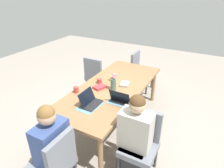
{
  "coord_description": "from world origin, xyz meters",
  "views": [
    {
      "loc": [
        -2.6,
        -1.39,
        2.31
      ],
      "look_at": [
        0.0,
        0.0,
        0.79
      ],
      "focal_mm": 31.65,
      "sensor_mm": 36.0,
      "label": 1
    }
  ],
  "objects": [
    {
      "name": "book_red_cover",
      "position": [
        -0.14,
        0.16,
        0.76
      ],
      "size": [
        0.23,
        0.2,
        0.04
      ],
      "primitive_type": "cube",
      "rotation": [
        0.0,
        0.0,
        -0.34
      ],
      "color": "#B73338",
      "rests_on": "dining_table"
    },
    {
      "name": "book_blue_cover",
      "position": [
        0.16,
        -0.16,
        0.76
      ],
      "size": [
        0.23,
        0.18,
        0.04
      ],
      "primitive_type": "cube",
      "rotation": [
        0.0,
        0.0,
        0.24
      ],
      "color": "#B2A38E",
      "rests_on": "dining_table"
    },
    {
      "name": "person_head_left_left_mid",
      "position": [
        -1.45,
        0.0,
        0.53
      ],
      "size": [
        0.4,
        0.36,
        1.19
      ],
      "color": "#2D2D33",
      "rests_on": "ground_plane"
    },
    {
      "name": "chair_far_right_near",
      "position": [
        0.74,
        0.8,
        0.5
      ],
      "size": [
        0.44,
        0.44,
        0.9
      ],
      "color": "slate",
      "rests_on": "ground_plane"
    },
    {
      "name": "chair_near_left_near",
      "position": [
        -0.72,
        -0.82,
        0.5
      ],
      "size": [
        0.44,
        0.44,
        0.9
      ],
      "color": "slate",
      "rests_on": "ground_plane"
    },
    {
      "name": "laptop_head_left_left_mid",
      "position": [
        -0.63,
        0.02,
        0.78
      ],
      "size": [
        0.32,
        0.22,
        0.2
      ],
      "color": "black",
      "rests_on": "dining_table"
    },
    {
      "name": "placemat_head_left_left_mid",
      "position": [
        -0.68,
        0.0,
        0.74
      ],
      "size": [
        0.37,
        0.27,
        0.0
      ],
      "primitive_type": "cube",
      "rotation": [
        0.0,
        0.0,
        -0.04
      ],
      "color": "slate",
      "rests_on": "dining_table"
    },
    {
      "name": "placemat_near_left_near",
      "position": [
        -0.36,
        -0.34,
        0.74
      ],
      "size": [
        0.27,
        0.37,
        0.0
      ],
      "primitive_type": "cube",
      "rotation": [
        0.0,
        0.0,
        1.61
      ],
      "color": "slate",
      "rests_on": "dining_table"
    },
    {
      "name": "flower_vase",
      "position": [
        -0.08,
        -0.07,
        0.87
      ],
      "size": [
        0.09,
        0.09,
        0.29
      ],
      "color": "#4C6B60",
      "rests_on": "dining_table"
    },
    {
      "name": "chair_head_right_left_far",
      "position": [
        1.46,
        0.05,
        0.5
      ],
      "size": [
        0.44,
        0.44,
        0.9
      ],
      "color": "slate",
      "rests_on": "ground_plane"
    },
    {
      "name": "coffee_mug_near_left",
      "position": [
        -0.44,
        0.41,
        0.79
      ],
      "size": [
        0.08,
        0.08,
        0.1
      ],
      "primitive_type": "cylinder",
      "color": "#AD3D38",
      "rests_on": "dining_table"
    },
    {
      "name": "coffee_mug_near_right",
      "position": [
        0.01,
        0.26,
        0.78
      ],
      "size": [
        0.09,
        0.09,
        0.09
      ],
      "primitive_type": "cylinder",
      "color": "#AD3D38",
      "rests_on": "dining_table"
    },
    {
      "name": "chair_head_left_left_mid",
      "position": [
        -1.51,
        -0.07,
        0.5
      ],
      "size": [
        0.44,
        0.44,
        0.9
      ],
      "color": "slate",
      "rests_on": "ground_plane"
    },
    {
      "name": "laptop_near_left_near",
      "position": [
        -0.36,
        -0.34,
        0.78
      ],
      "size": [
        0.22,
        0.32,
        0.21
      ],
      "color": "black",
      "rests_on": "dining_table"
    },
    {
      "name": "person_near_left_near",
      "position": [
        -0.8,
        -0.76,
        0.53
      ],
      "size": [
        0.36,
        0.4,
        1.19
      ],
      "color": "#2D2D33",
      "rests_on": "ground_plane"
    },
    {
      "name": "ground_plane",
      "position": [
        0.0,
        0.0,
        0.0
      ],
      "size": [
        10.0,
        10.0,
        0.0
      ],
      "primitive_type": "plane",
      "color": "gray"
    },
    {
      "name": "coffee_mug_centre_left",
      "position": [
        0.2,
        0.11,
        0.79
      ],
      "size": [
        0.08,
        0.08,
        0.09
      ],
      "primitive_type": "cylinder",
      "color": "#DBC64C",
      "rests_on": "dining_table"
    },
    {
      "name": "dining_table",
      "position": [
        0.0,
        0.0,
        0.67
      ],
      "size": [
        2.33,
        1.0,
        0.74
      ],
      "color": "olive",
      "rests_on": "ground_plane"
    }
  ]
}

